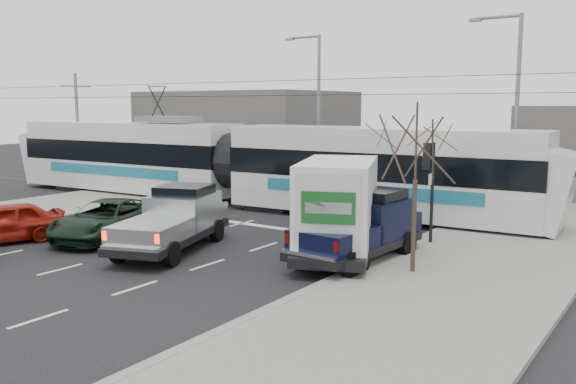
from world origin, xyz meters
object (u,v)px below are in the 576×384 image
Objects in this scene: bare_tree at (416,149)px; navy_pickup at (362,227)px; silver_pickup at (176,219)px; street_lamp_far at (316,104)px; red_car at (2,223)px; street_lamp_near at (513,104)px; traffic_signal at (429,171)px; tram at (238,163)px; box_truck at (340,209)px; green_car at (107,219)px.

navy_pickup is (-2.08, 0.74, -2.66)m from bare_tree.
street_lamp_far is at bearing 84.03° from silver_pickup.
bare_tree is 15.25m from red_car.
silver_pickup is at bearing -121.86° from street_lamp_near.
traffic_signal is 0.82× the size of red_car.
street_lamp_near is 2.05× the size of red_car.
tram is 4.73× the size of silver_pickup.
traffic_signal is at bearing 105.76° from bare_tree.
bare_tree is 4.28m from traffic_signal.
silver_pickup is (3.46, -14.94, -4.04)m from street_lamp_far.
silver_pickup is (4.30, -8.77, -1.07)m from tram.
street_lamp_near is 1.30× the size of box_truck.
tram is at bearing -97.76° from street_lamp_far.
silver_pickup is at bearing -12.86° from green_car.
green_car is 1.20× the size of red_car.
tram reaches higher than navy_pickup.
street_lamp_far is at bearing 138.28° from traffic_signal.
bare_tree is 0.56× the size of street_lamp_far.
tram is at bearing 78.22° from green_car.
traffic_signal is 0.40× the size of street_lamp_far.
street_lamp_far reaches higher than red_car.
traffic_signal is at bearing -41.72° from street_lamp_far.
street_lamp_far is at bearing 131.12° from bare_tree.
bare_tree is 0.90× the size of navy_pickup.
street_lamp_far is (-11.50, 2.00, 0.00)m from street_lamp_near.
street_lamp_far reaches higher than traffic_signal.
traffic_signal is at bearing 77.50° from navy_pickup.
tram reaches higher than green_car.
traffic_signal is 15.73m from red_car.
traffic_signal is at bearing 54.67° from red_car.
red_car is at bearing -131.34° from street_lamp_near.
bare_tree is 0.72× the size of box_truck.
tram is 9.83m from silver_pickup.
red_car reaches higher than green_car.
bare_tree is 1.39× the size of traffic_signal.
bare_tree is 0.95× the size of green_car.
street_lamp_near reaches higher than box_truck.
bare_tree is at bearing -88.58° from street_lamp_near.
navy_pickup is at bearing -99.45° from street_lamp_near.
tram reaches higher than red_car.
bare_tree reaches higher than silver_pickup.
box_truck is at bearing 4.20° from silver_pickup.
box_truck is 1.05m from navy_pickup.
traffic_signal is 0.57× the size of silver_pickup.
street_lamp_near is at bearing 15.43° from tram.
silver_pickup is 1.13× the size of navy_pickup.
green_car is (-9.59, -2.47, -0.39)m from navy_pickup.
traffic_signal is 12.16m from green_car.
tram is 12.48m from navy_pickup.
traffic_signal is at bearing -19.41° from tram.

